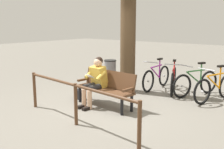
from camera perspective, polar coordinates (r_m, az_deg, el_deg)
ground_plane at (r=6.34m, az=-1.56°, el=-7.51°), size 40.00×40.00×0.00m
bench at (r=6.50m, az=-1.16°, el=-2.40°), size 1.64×0.61×0.87m
person_reading at (r=6.50m, az=-3.50°, el=-0.99°), size 0.51×0.79×1.20m
handbag at (r=7.25m, az=-7.14°, el=-4.22°), size 0.33×0.22×0.24m
tree_trunk at (r=7.78m, az=3.45°, el=9.97°), size 0.44×0.44×3.75m
litter_bin at (r=8.52m, az=-0.39°, el=0.30°), size 0.39×0.39×0.85m
bicycle_green at (r=7.40m, az=21.15°, el=-2.66°), size 0.63×1.62×0.94m
bicycle_blue at (r=7.79m, az=17.46°, el=-1.76°), size 0.73×1.58×0.94m
bicycle_purple at (r=8.05m, az=12.97°, el=-1.12°), size 0.73×1.58×0.94m
bicycle_silver at (r=8.31m, az=9.49°, el=-0.61°), size 0.48×1.68×0.94m
railing_fence at (r=5.32m, az=-7.79°, el=-4.56°), size 3.29×0.44×0.85m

